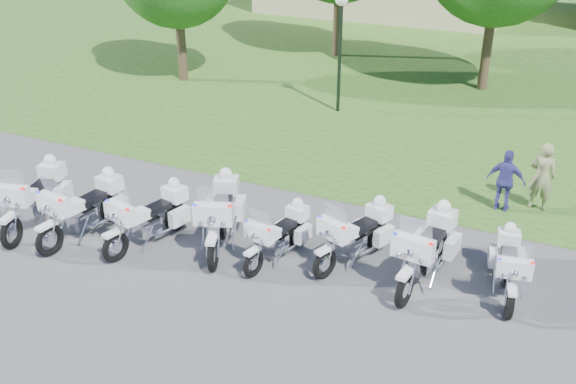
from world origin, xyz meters
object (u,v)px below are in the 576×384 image
at_px(bystander_a, 542,177).
at_px(lamp_post, 341,23).
at_px(motorcycle_4, 279,234).
at_px(bystander_c, 506,181).
at_px(motorcycle_5, 357,233).
at_px(motorcycle_0, 36,196).
at_px(motorcycle_6, 427,248).
at_px(motorcycle_1, 85,206).
at_px(motorcycle_3, 221,213).
at_px(motorcycle_2, 150,215).
at_px(motorcycle_7, 509,265).

bearing_deg(bystander_a, lamp_post, -35.09).
xyz_separation_m(motorcycle_4, bystander_c, (3.95, 4.27, 0.19)).
xyz_separation_m(motorcycle_5, bystander_a, (3.21, 4.12, 0.21)).
distance_m(motorcycle_0, motorcycle_6, 8.85).
bearing_deg(lamp_post, motorcycle_4, -76.12).
bearing_deg(bystander_c, lamp_post, -35.14).
bearing_deg(lamp_post, motorcycle_1, -101.07).
height_order(motorcycle_3, bystander_c, motorcycle_3).
bearing_deg(bystander_c, motorcycle_2, 40.09).
xyz_separation_m(motorcycle_4, motorcycle_6, (2.99, 0.53, 0.14)).
bearing_deg(motorcycle_6, bystander_a, -105.71).
distance_m(motorcycle_2, motorcycle_3, 1.55).
bearing_deg(motorcycle_4, lamp_post, -65.05).
height_order(motorcycle_2, bystander_a, bystander_a).
distance_m(bystander_a, bystander_c, 0.89).
xyz_separation_m(motorcycle_2, motorcycle_3, (1.41, 0.63, 0.07)).
xyz_separation_m(motorcycle_3, motorcycle_6, (4.41, 0.50, -0.01)).
bearing_deg(motorcycle_5, motorcycle_6, -162.11).
bearing_deg(motorcycle_7, lamp_post, -62.83).
height_order(motorcycle_1, bystander_c, motorcycle_1).
bearing_deg(motorcycle_6, bystander_c, -97.81).
height_order(motorcycle_7, bystander_a, bystander_a).
relative_size(motorcycle_0, motorcycle_2, 1.09).
bearing_deg(bystander_c, motorcycle_0, 33.19).
height_order(motorcycle_5, bystander_c, bystander_c).
bearing_deg(bystander_c, motorcycle_7, 104.03).
height_order(motorcycle_0, motorcycle_5, motorcycle_0).
distance_m(motorcycle_1, motorcycle_4, 4.47).
relative_size(lamp_post, bystander_a, 2.34).
distance_m(motorcycle_0, bystander_c, 11.03).
bearing_deg(motorcycle_3, motorcycle_1, -3.17).
bearing_deg(lamp_post, motorcycle_7, -51.50).
height_order(motorcycle_0, motorcycle_7, motorcycle_0).
height_order(motorcycle_2, motorcycle_3, motorcycle_3).
distance_m(motorcycle_1, bystander_c, 9.81).
distance_m(motorcycle_5, bystander_a, 5.23).
height_order(motorcycle_4, motorcycle_7, motorcycle_7).
height_order(motorcycle_0, motorcycle_3, motorcycle_3).
distance_m(motorcycle_0, motorcycle_4, 5.81).
relative_size(motorcycle_1, motorcycle_5, 1.13).
distance_m(motorcycle_1, motorcycle_2, 1.57).
bearing_deg(motorcycle_2, motorcycle_3, -142.88).
relative_size(motorcycle_2, bystander_a, 1.37).
bearing_deg(motorcycle_5, motorcycle_0, 33.62).
height_order(motorcycle_3, bystander_a, motorcycle_3).
bearing_deg(lamp_post, bystander_c, -39.49).
relative_size(motorcycle_2, motorcycle_6, 0.90).
xyz_separation_m(motorcycle_7, bystander_c, (-0.59, 3.47, 0.18)).
xyz_separation_m(motorcycle_4, bystander_a, (4.71, 4.72, 0.27)).
relative_size(motorcycle_0, motorcycle_7, 1.22).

